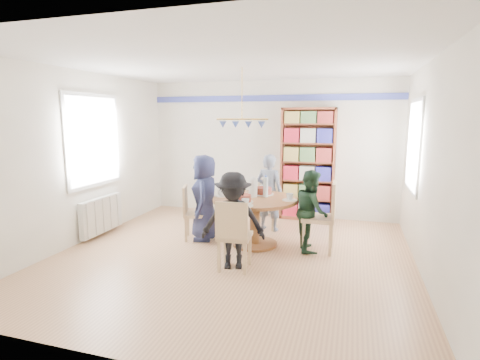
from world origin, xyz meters
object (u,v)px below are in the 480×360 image
at_px(chair_right, 325,213).
at_px(dining_table, 255,210).
at_px(radiator, 102,215).
at_px(person_far, 269,192).
at_px(person_near, 233,221).
at_px(person_left, 205,198).
at_px(chair_left, 192,210).
at_px(bookshelf, 308,165).
at_px(chair_near, 233,233).
at_px(chair_far, 267,201).
at_px(person_right, 311,210).

bearing_deg(chair_right, dining_table, -178.21).
xyz_separation_m(radiator, person_far, (2.64, 1.12, 0.33)).
bearing_deg(person_far, person_near, 100.37).
relative_size(chair_right, person_left, 0.76).
xyz_separation_m(chair_right, person_far, (-1.02, 0.82, 0.10)).
height_order(dining_table, chair_left, chair_left).
relative_size(chair_left, bookshelf, 0.41).
height_order(radiator, chair_right, chair_right).
relative_size(chair_near, person_near, 0.73).
height_order(person_near, bookshelf, bookshelf).
height_order(chair_left, chair_far, chair_left).
xyz_separation_m(radiator, chair_near, (2.60, -0.80, 0.17)).
bearing_deg(chair_left, radiator, -170.52).
relative_size(radiator, dining_table, 0.77).
relative_size(chair_right, person_right, 0.87).
xyz_separation_m(radiator, person_right, (3.47, 0.30, 0.26)).
bearing_deg(chair_near, dining_table, 89.55).
height_order(radiator, dining_table, dining_table).
bearing_deg(person_near, chair_far, 76.61).
distance_m(dining_table, person_far, 0.86).
bearing_deg(chair_far, person_far, -66.59).
xyz_separation_m(radiator, chair_left, (1.55, 0.26, 0.14)).
xyz_separation_m(dining_table, chair_far, (-0.03, 1.01, -0.08)).
bearing_deg(person_near, person_right, 34.40).
relative_size(radiator, chair_left, 1.13).
bearing_deg(chair_left, bookshelf, 47.25).
height_order(chair_left, bookshelf, bookshelf).
bearing_deg(dining_table, radiator, -174.17).
relative_size(radiator, bookshelf, 0.46).
relative_size(chair_near, person_left, 0.68).
xyz_separation_m(chair_right, chair_far, (-1.09, 0.98, -0.10)).
relative_size(chair_far, bookshelf, 0.41).
distance_m(chair_near, person_left, 1.40).
distance_m(radiator, person_far, 2.89).
height_order(chair_far, person_right, person_right).
relative_size(person_left, person_right, 1.14).
bearing_deg(bookshelf, person_far, -120.76).
height_order(chair_right, person_near, person_near).
distance_m(dining_table, chair_far, 1.01).
bearing_deg(chair_far, chair_near, -89.31).
xyz_separation_m(dining_table, chair_right, (1.05, 0.03, 0.02)).
xyz_separation_m(dining_table, person_near, (-0.05, -0.95, 0.09)).
bearing_deg(person_right, radiator, 81.05).
bearing_deg(chair_near, chair_far, 90.69).
xyz_separation_m(dining_table, chair_near, (-0.01, -1.06, -0.04)).
relative_size(chair_near, person_far, 0.70).
distance_m(dining_table, person_right, 0.86).
bearing_deg(person_left, dining_table, 72.15).
distance_m(chair_left, chair_right, 2.12).
xyz_separation_m(radiator, person_near, (2.56, -0.68, 0.29)).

